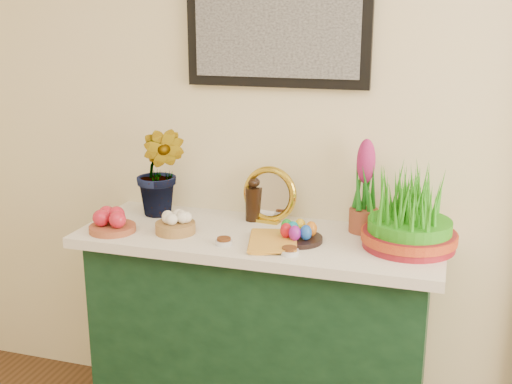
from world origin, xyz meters
TOP-DOWN VIEW (x-y plane):
  - sideboard at (-0.21, 2.00)m, footprint 1.30×0.45m
  - tablecloth at (-0.21, 2.00)m, footprint 1.40×0.55m
  - hyacinth_green at (-0.67, 2.11)m, footprint 0.25×0.22m
  - apple_bowl at (-0.77, 1.86)m, footprint 0.20×0.20m
  - garlic_basket at (-0.53, 1.91)m, footprint 0.19×0.19m
  - vinegar_cruet at (-0.29, 2.15)m, footprint 0.06×0.06m
  - mirror at (-0.22, 2.16)m, footprint 0.23×0.08m
  - book at (-0.22, 1.88)m, footprint 0.21×0.27m
  - spice_dish_left at (-0.30, 1.85)m, footprint 0.06×0.06m
  - spice_dish_right at (-0.05, 1.82)m, footprint 0.07×0.07m
  - egg_plate at (-0.05, 1.96)m, footprint 0.23×0.23m
  - hyacinth_pink at (0.17, 2.15)m, footprint 0.11×0.11m
  - wheatgrass_sabzeh at (0.35, 2.02)m, footprint 0.35×0.35m

SIDE VIEW (x-z plane):
  - sideboard at x=-0.21m, z-range 0.00..0.85m
  - tablecloth at x=-0.21m, z-range 0.85..0.89m
  - spice_dish_left at x=-0.30m, z-range 0.89..0.92m
  - spice_dish_right at x=-0.05m, z-range 0.89..0.92m
  - book at x=-0.22m, z-range 0.89..0.92m
  - egg_plate at x=-0.05m, z-range 0.88..0.96m
  - garlic_basket at x=-0.53m, z-range 0.88..0.97m
  - apple_bowl at x=-0.77m, z-range 0.88..0.97m
  - vinegar_cruet at x=-0.29m, z-range 0.88..1.06m
  - mirror at x=-0.22m, z-range 0.89..1.12m
  - wheatgrass_sabzeh at x=0.35m, z-range 0.87..1.16m
  - hyacinth_pink at x=0.17m, z-range 0.87..1.24m
  - hyacinth_green at x=-0.67m, z-range 0.89..1.40m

